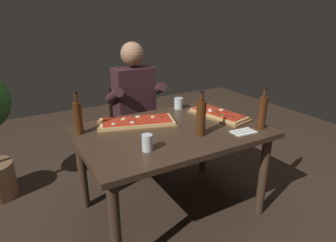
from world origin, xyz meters
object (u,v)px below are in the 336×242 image
pizza_rectangular_front (137,122)px  wine_bottle_dark (78,117)px  dining_table (171,140)px  seated_diner (136,104)px  diner_chair (132,124)px  pizza_rectangular_left (219,114)px  tumbler_far_side (179,104)px  tumbler_near_camera (147,144)px  oil_bottle_amber (201,118)px  vinegar_bottle_green (262,112)px

pizza_rectangular_front → wine_bottle_dark: wine_bottle_dark is taller
dining_table → seated_diner: 0.74m
wine_bottle_dark → diner_chair: 0.97m
pizza_rectangular_left → diner_chair: 0.97m
diner_chair → pizza_rectangular_front: bearing=-109.0°
pizza_rectangular_left → seated_diner: size_ratio=0.42×
pizza_rectangular_left → tumbler_far_side: 0.41m
tumbler_near_camera → pizza_rectangular_left: bearing=19.3°
pizza_rectangular_left → oil_bottle_amber: (-0.37, -0.25, 0.11)m
wine_bottle_dark → tumbler_far_side: wine_bottle_dark is taller
dining_table → pizza_rectangular_left: bearing=5.1°
dining_table → seated_diner: (0.03, 0.74, 0.10)m
diner_chair → seated_diner: seated_diner is taller
tumbler_far_side → seated_diner: (-0.29, 0.33, -0.04)m
oil_bottle_amber → tumbler_near_camera: oil_bottle_amber is taller
tumbler_near_camera → seated_diner: (0.35, 0.98, -0.05)m
oil_bottle_amber → vinegar_bottle_green: oil_bottle_amber is taller
tumbler_far_side → pizza_rectangular_left: bearing=-63.7°
seated_diner → pizza_rectangular_left: bearing=-56.0°
dining_table → tumbler_near_camera: bearing=-142.9°
vinegar_bottle_green → tumbler_near_camera: size_ratio=2.91×
pizza_rectangular_left → oil_bottle_amber: 0.46m
pizza_rectangular_front → seated_diner: (0.22, 0.52, -0.02)m
diner_chair → seated_diner: size_ratio=0.65×
dining_table → vinegar_bottle_green: 0.73m
oil_bottle_amber → seated_diner: 0.95m
tumbler_near_camera → diner_chair: (0.35, 1.10, -0.30)m
wine_bottle_dark → vinegar_bottle_green: bearing=-25.2°
pizza_rectangular_left → tumbler_far_side: tumbler_far_side is taller
pizza_rectangular_left → seated_diner: (-0.47, 0.69, -0.02)m
vinegar_bottle_green → seated_diner: seated_diner is taller
tumbler_far_side → seated_diner: 0.44m
vinegar_bottle_green → tumbler_far_side: vinegar_bottle_green is taller
dining_table → pizza_rectangular_left: 0.51m
dining_table → seated_diner: bearing=87.6°
oil_bottle_amber → diner_chair: oil_bottle_amber is taller
oil_bottle_amber → vinegar_bottle_green: 0.50m
vinegar_bottle_green → diner_chair: (-0.58, 1.18, -0.39)m
pizza_rectangular_left → tumbler_far_side: (-0.18, 0.36, 0.03)m
dining_table → diner_chair: 0.87m
wine_bottle_dark → oil_bottle_amber: 0.89m
wine_bottle_dark → tumbler_far_side: 0.96m
oil_bottle_amber → diner_chair: bearing=95.2°
oil_bottle_amber → tumbler_near_camera: bearing=-175.1°
pizza_rectangular_left → oil_bottle_amber: bearing=-146.2°
tumbler_near_camera → diner_chair: bearing=72.3°
oil_bottle_amber → vinegar_bottle_green: size_ratio=1.03×
dining_table → tumbler_near_camera: (-0.32, -0.24, 0.14)m
tumbler_far_side → seated_diner: bearing=131.2°
seated_diner → tumbler_far_side: bearing=-48.8°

